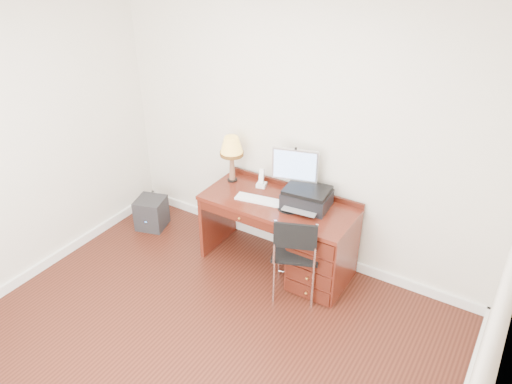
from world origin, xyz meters
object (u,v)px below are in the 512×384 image
Objects in this scene: phone at (262,182)px; printer at (307,197)px; equipment_box at (151,213)px; desk at (307,241)px; chair at (293,248)px; leg_lamp at (232,149)px; monitor at (296,168)px.

printer is at bearing -22.77° from phone.
printer reaches higher than equipment_box.
phone reaches higher than equipment_box.
chair reaches higher than desk.
desk is 3.07× the size of leg_lamp.
printer is 0.94× the size of leg_lamp.
desk is 0.75m from phone.
phone is at bearing 8.15° from leg_lamp.
leg_lamp is at bearing 175.00° from phone.
desk is at bearing -55.02° from printer.
printer is 0.92m from leg_lamp.
monitor is at bearing 3.35° from leg_lamp.
desk is 1.69× the size of chair.
monitor is 1.90m from equipment_box.
equipment_box is (-1.65, -0.31, -0.89)m from monitor.
printer is (0.18, -0.09, -0.23)m from monitor.
printer is 0.51× the size of chair.
desk is 1.18m from leg_lamp.
leg_lamp is 1.20m from chair.
equipment_box is at bearing -175.71° from desk.
desk is 7.66× the size of phone.
leg_lamp is 0.44m from phone.
monitor is 0.70m from leg_lamp.
chair is at bearing -25.22° from leg_lamp.
monitor is 0.77m from chair.
equipment_box is (-1.83, -0.22, -0.66)m from printer.
printer is at bearing -3.11° from leg_lamp.
chair reaches higher than equipment_box.
phone is (-0.62, 0.17, 0.40)m from desk.
chair is at bearing -51.23° from phone.
leg_lamp is (-0.94, 0.12, 0.70)m from desk.
monitor is at bearing -6.40° from equipment_box.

